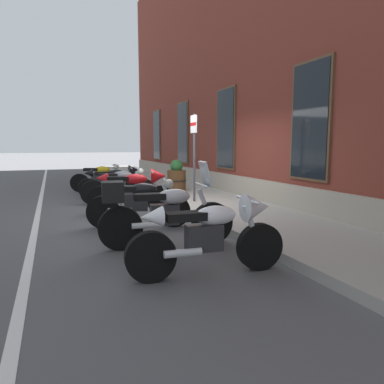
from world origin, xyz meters
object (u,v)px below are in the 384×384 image
(motorcycle_silver_touring, at_px, (161,212))
(parking_sign, at_px, (194,145))
(motorcycle_grey_naked, at_px, (120,186))
(motorcycle_red_sport, at_px, (135,190))
(motorcycle_white_sport, at_px, (214,232))
(motorcycle_black_naked, at_px, (140,203))
(motorcycle_yellow_naked, at_px, (100,178))
(motorcycle_black_sport, at_px, (115,180))
(barrel_planter, at_px, (177,177))

(motorcycle_silver_touring, height_order, parking_sign, parking_sign)
(motorcycle_grey_naked, relative_size, motorcycle_red_sport, 1.04)
(motorcycle_grey_naked, xyz_separation_m, motorcycle_silver_touring, (4.38, -0.14, 0.07))
(motorcycle_white_sport, bearing_deg, parking_sign, 161.07)
(motorcycle_grey_naked, distance_m, motorcycle_black_naked, 2.94)
(motorcycle_yellow_naked, relative_size, motorcycle_red_sport, 0.98)
(motorcycle_black_sport, distance_m, motorcycle_grey_naked, 1.38)
(motorcycle_white_sport, height_order, parking_sign, parking_sign)
(motorcycle_white_sport, bearing_deg, motorcycle_black_sport, -179.89)
(motorcycle_grey_naked, relative_size, motorcycle_black_naked, 1.04)
(motorcycle_yellow_naked, distance_m, parking_sign, 4.57)
(motorcycle_red_sport, bearing_deg, motorcycle_grey_naked, -177.97)
(motorcycle_grey_naked, xyz_separation_m, motorcycle_red_sport, (1.60, 0.06, 0.09))
(motorcycle_yellow_naked, relative_size, barrel_planter, 1.96)
(motorcycle_black_sport, height_order, motorcycle_red_sport, motorcycle_red_sport)
(motorcycle_yellow_naked, relative_size, motorcycle_grey_naked, 0.95)
(barrel_planter, bearing_deg, motorcycle_grey_naked, -61.73)
(parking_sign, bearing_deg, motorcycle_black_sport, -147.99)
(motorcycle_black_sport, xyz_separation_m, motorcycle_black_naked, (4.31, -0.25, -0.07))
(motorcycle_silver_touring, xyz_separation_m, motorcycle_white_sport, (1.41, 0.26, -0.01))
(motorcycle_black_naked, distance_m, barrel_planter, 4.55)
(motorcycle_black_naked, bearing_deg, motorcycle_yellow_naked, -179.65)
(motorcycle_silver_touring, bearing_deg, motorcycle_white_sport, 10.38)
(motorcycle_black_sport, distance_m, parking_sign, 3.19)
(motorcycle_black_sport, xyz_separation_m, motorcycle_white_sport, (7.16, 0.01, 0.01))
(motorcycle_silver_touring, bearing_deg, motorcycle_red_sport, 175.99)
(motorcycle_black_naked, relative_size, motorcycle_white_sport, 0.97)
(barrel_planter, bearing_deg, motorcycle_yellow_naked, -128.96)
(motorcycle_grey_naked, relative_size, parking_sign, 0.92)
(motorcycle_yellow_naked, xyz_separation_m, motorcycle_silver_touring, (7.22, 0.04, 0.09))
(motorcycle_grey_naked, distance_m, motorcycle_white_sport, 5.79)
(motorcycle_black_naked, xyz_separation_m, parking_sign, (-1.76, 1.84, 1.12))
(motorcycle_yellow_naked, distance_m, motorcycle_silver_touring, 7.22)
(motorcycle_grey_naked, height_order, motorcycle_black_naked, motorcycle_grey_naked)
(motorcycle_red_sport, xyz_separation_m, parking_sign, (-0.42, 1.65, 1.02))
(motorcycle_silver_touring, relative_size, parking_sign, 0.97)
(motorcycle_black_naked, relative_size, motorcycle_silver_touring, 0.91)
(motorcycle_red_sport, xyz_separation_m, barrel_planter, (-2.68, 1.94, -0.01))
(motorcycle_black_sport, height_order, motorcycle_white_sport, motorcycle_white_sport)
(motorcycle_black_sport, distance_m, motorcycle_silver_touring, 5.76)
(motorcycle_red_sport, bearing_deg, motorcycle_silver_touring, -4.01)
(motorcycle_grey_naked, xyz_separation_m, parking_sign, (1.18, 1.70, 1.11))
(motorcycle_yellow_naked, xyz_separation_m, barrel_planter, (1.76, 2.17, 0.10))
(motorcycle_red_sport, distance_m, barrel_planter, 3.31)
(motorcycle_yellow_naked, height_order, motorcycle_silver_touring, motorcycle_silver_touring)
(motorcycle_red_sport, distance_m, motorcycle_silver_touring, 2.79)
(motorcycle_grey_naked, bearing_deg, motorcycle_red_sport, 2.03)
(motorcycle_black_sport, bearing_deg, motorcycle_grey_naked, -4.46)
(barrel_planter, bearing_deg, motorcycle_black_naked, -28.04)
(motorcycle_silver_touring, height_order, barrel_planter, motorcycle_silver_touring)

